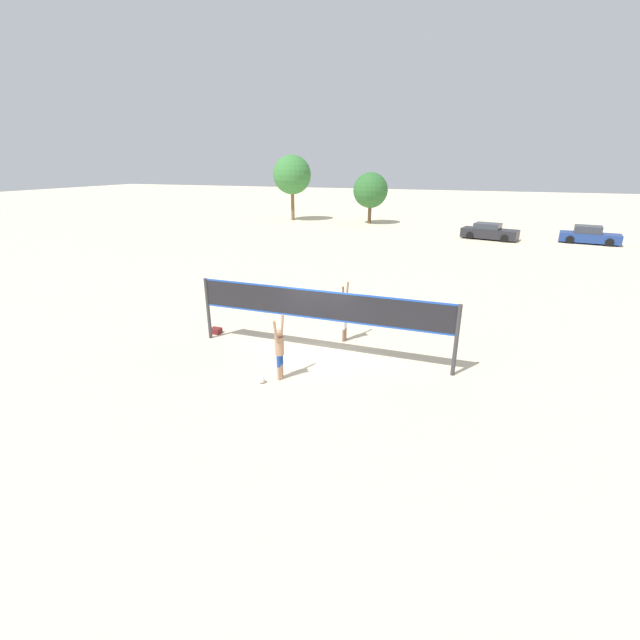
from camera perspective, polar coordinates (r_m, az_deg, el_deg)
name	(u,v)px	position (r m, az deg, el deg)	size (l,w,h in m)	color
ground_plane	(320,355)	(15.12, 0.00, -4.62)	(200.00, 200.00, 0.00)	beige
volleyball_net	(320,310)	(14.50, 0.00, 1.33)	(9.12, 0.13, 2.36)	#38383D
player_spiker	(279,347)	(13.12, -5.43, -3.65)	(0.28, 0.69, 2.03)	tan
player_blocker	(345,311)	(15.88, 3.34, 1.19)	(0.28, 0.72, 2.23)	#8C664C
volleyball	(261,380)	(13.34, -7.87, -7.87)	(0.24, 0.24, 0.24)	white
gear_bag	(216,331)	(17.43, -13.71, -1.39)	(0.40, 0.33, 0.21)	maroon
parked_car_near	(589,236)	(42.72, 32.23, 9.50)	(4.73, 2.53, 1.44)	navy
parked_car_mid	(489,232)	(41.10, 21.63, 10.86)	(4.94, 2.84, 1.39)	#232328
tree_left_cluster	(292,175)	(51.35, -3.74, 18.74)	(4.32, 4.32, 7.23)	brown
tree_right_cluster	(370,190)	(48.67, 6.75, 16.79)	(3.74, 3.74, 5.41)	brown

